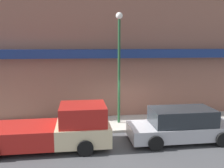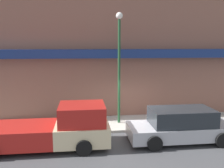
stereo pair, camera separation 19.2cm
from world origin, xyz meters
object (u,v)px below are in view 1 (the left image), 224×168
street_lamp (119,56)px  parked_car (181,125)px  fire_hydrant (153,117)px  pickup_truck (52,130)px

street_lamp → parked_car: bearing=-47.5°
parked_car → street_lamp: size_ratio=0.82×
fire_hydrant → street_lamp: street_lamp is taller
parked_car → fire_hydrant: size_ratio=6.38×
parked_car → street_lamp: (-2.47, 2.69, 3.06)m
pickup_truck → fire_hydrant: size_ratio=7.54×
parked_car → fire_hydrant: bearing=109.2°
pickup_truck → parked_car: size_ratio=1.18×
pickup_truck → fire_hydrant: 5.58m
fire_hydrant → pickup_truck: bearing=-156.8°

